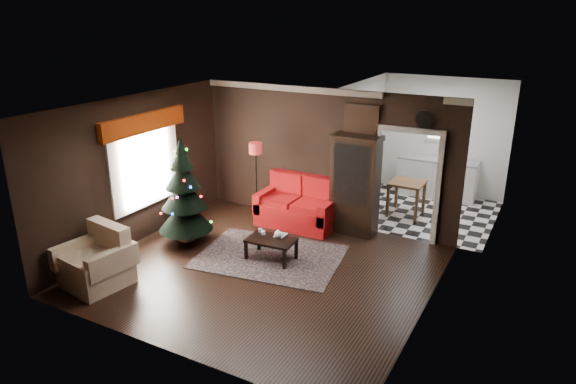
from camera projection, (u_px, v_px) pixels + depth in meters
The scene contains 26 objects.
floor at pixel (263, 270), 8.89m from camera, with size 5.50×5.50×0.00m, color black.
ceiling at pixel (260, 108), 7.96m from camera, with size 5.50×5.50×0.00m, color white.
wall_back at pixel (325, 157), 10.50m from camera, with size 5.50×5.50×0.00m, color black.
wall_front at pixel (156, 254), 6.35m from camera, with size 5.50×5.50×0.00m, color black.
wall_left at pixel (136, 170), 9.66m from camera, with size 5.50×5.50×0.00m, color black.
wall_right at pixel (431, 225), 7.19m from camera, with size 5.50×5.50×0.00m, color black.
doorway at pixel (406, 187), 9.85m from camera, with size 1.10×0.10×2.10m, color silver, non-canonical shape.
left_window at pixel (145, 165), 9.79m from camera, with size 0.05×1.60×1.40m, color white.
valance at pixel (144, 123), 9.48m from camera, with size 0.12×2.10×0.35m, color maroon.
kitchen_floor at pixel (422, 212), 11.45m from camera, with size 3.00×3.00×0.00m, color white.
kitchen_window at pixel (444, 124), 12.08m from camera, with size 0.70×0.06×0.70m, color white.
rug at pixel (270, 257), 9.38m from camera, with size 2.52×1.83×0.01m, color #38212E.
loveseat at pixel (298, 202), 10.61m from camera, with size 1.70×0.90×1.00m, color maroon, non-canonical shape.
curio_cabinet at pixel (355, 187), 10.12m from camera, with size 0.90×0.45×1.90m, color black, non-canonical shape.
floor_lamp at pixel (256, 184), 10.71m from camera, with size 0.30×0.30×1.75m, color black, non-canonical shape.
christmas_tree at pixel (184, 191), 9.60m from camera, with size 1.01×1.01×1.94m, color #0A350B, non-canonical shape.
armchair at pixel (95, 259), 8.30m from camera, with size 0.96×0.96×0.98m, color tan, non-canonical shape.
coffee_table at pixel (271, 249), 9.22m from camera, with size 0.85×0.51×0.38m, color black, non-canonical shape.
teapot at pixel (278, 234), 9.18m from camera, with size 0.16×0.16×0.15m, color white, non-canonical shape.
cup_a at pixel (260, 230), 9.45m from camera, with size 0.07×0.07×0.06m, color silver.
cup_b at pixel (263, 233), 9.35m from camera, with size 0.07×0.07×0.06m, color white.
book at pixel (276, 229), 9.29m from camera, with size 0.18×0.02×0.25m, color tan.
wall_clock at pixel (425, 119), 9.26m from camera, with size 0.32×0.32×0.06m, color white.
painting at pixel (361, 120), 9.84m from camera, with size 0.62×0.05×0.52m, color #B77B55.
kitchen_counter at pixel (437, 178), 12.29m from camera, with size 1.80×0.60×0.90m, color silver.
kitchen_table at pixel (406, 198), 11.21m from camera, with size 0.70×0.70×0.75m, color #563A17, non-canonical shape.
Camera 1 is at (4.15, -6.78, 4.23)m, focal length 32.27 mm.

